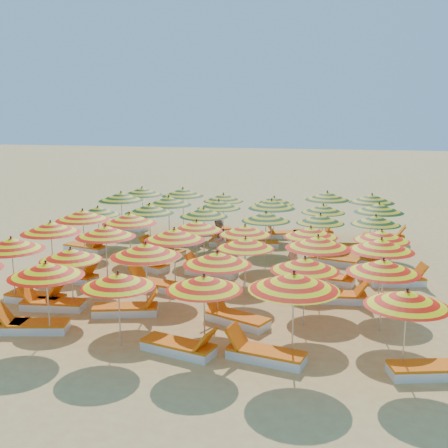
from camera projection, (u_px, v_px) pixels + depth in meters
The scene contains 72 objects.
ground at pixel (221, 274), 18.63m from camera, with size 120.00×120.00×0.00m, color #D9B560.
umbrella_1 at pixel (46, 270), 13.21m from camera, with size 2.23×2.23×1.90m.
umbrella_2 at pixel (118, 280), 12.69m from camera, with size 1.86×1.86×1.80m.
umbrella_3 at pixel (204, 283), 12.42m from camera, with size 2.25×2.25×1.83m.
umbrella_4 at pixel (294, 281), 11.83m from camera, with size 2.32×2.32×2.06m.
umbrella_5 at pixel (407, 298), 11.37m from camera, with size 2.23×2.23×1.83m.
umbrella_6 at pixel (11, 244), 15.54m from camera, with size 2.43×2.43×1.94m.
umbrella_7 at pixel (71, 254), 15.04m from camera, with size 2.01×2.01×1.77m.
umbrella_8 at pixel (146, 250), 14.70m from camera, with size 2.02×2.02×2.00m.
umbrella_9 at pixel (217, 258), 14.25m from camera, with size 2.30×2.30×1.89m.
umbrella_10 at pixel (305, 264), 13.87m from camera, with size 1.93×1.93×1.83m.
umbrella_11 at pixel (383, 266), 13.53m from camera, with size 1.87×1.87×1.89m.
umbrella_12 at pixel (51, 227), 17.51m from camera, with size 2.49×2.49×1.99m.
umbrella_13 at pixel (106, 231), 17.10m from camera, with size 1.89×1.89×1.95m.
umbrella_14 at pixel (174, 234), 16.70m from camera, with size 1.90×1.90×1.95m.
umbrella_15 at pixel (245, 243), 16.22m from camera, with size 2.08×2.08×1.79m.
umbrella_16 at pixel (318, 242), 15.71m from camera, with size 2.13×2.13×1.96m.
umbrella_17 at pixel (381, 245), 15.49m from camera, with size 2.38×2.38×1.93m.
umbrella_18 at pixel (83, 215), 19.43m from camera, with size 2.21×2.21×2.02m.
umbrella_19 at pixel (129, 218), 19.01m from camera, with size 2.30×2.30×1.98m.
umbrella_20 at pixel (197, 226), 18.50m from camera, with size 1.77×1.77×1.83m.
umbrella_21 at pixel (245, 230), 18.02m from camera, with size 2.10×2.10×1.78m.
umbrella_22 at pixel (311, 232), 17.60m from camera, with size 1.91×1.91×1.81m.
umbrella_23 at pixel (382, 236), 17.09m from camera, with size 2.07×2.07×1.81m.
umbrella_24 at pixel (98, 211), 21.26m from camera, with size 1.79×1.79×1.81m.
umbrella_25 at pixel (149, 209), 20.93m from camera, with size 2.24×2.24×1.96m.
umbrella_26 at pixel (204, 212), 20.58m from camera, with size 2.32×2.32×1.89m.
umbrella_27 at pixel (266, 217), 19.90m from camera, with size 2.19×2.19×1.86m.
umbrella_28 at pixel (320, 219), 19.70m from camera, with size 1.78×1.78×1.81m.
umbrella_29 at pixel (376, 220), 19.39m from camera, with size 2.16×2.16×1.83m.
umbrella_30 at pixel (121, 197), 23.23m from camera, with size 2.33×2.33×2.07m.
umbrella_31 at pixel (169, 201), 22.68m from camera, with size 2.46×2.46×1.97m.
umbrella_32 at pixel (219, 204), 22.40m from camera, with size 2.23×2.23×1.86m.
umbrella_33 at pixel (272, 204), 21.94m from camera, with size 2.05×2.05×1.97m.
umbrella_34 at pixel (323, 209), 21.73m from camera, with size 2.16×2.16×1.81m.
umbrella_35 at pixel (379, 208), 21.04m from camera, with size 2.08×2.08×1.97m.
umbrella_36 at pixel (142, 191), 25.29m from camera, with size 2.39×2.39×1.97m.
umbrella_37 at pixel (183, 192), 24.74m from camera, with size 2.18×2.18×2.01m.
umbrella_38 at pixel (223, 198), 24.21m from camera, with size 2.00×2.00×1.85m.
umbrella_39 at pixel (274, 200), 23.86m from camera, with size 1.76×1.76×1.78m.
umbrella_40 at pixel (327, 196), 23.55m from camera, with size 2.55×2.55×2.04m.
umbrella_41 at pixel (372, 198), 23.14m from camera, with size 2.29×2.29×1.99m.
lounger_1 at pixel (31, 326), 13.78m from camera, with size 1.82×0.94×0.69m.
lounger_2 at pixel (180, 347), 12.57m from camera, with size 1.82×1.02×0.69m.
lounger_3 at pixel (264, 354), 12.20m from camera, with size 1.82×0.94×0.69m.
lounger_4 at pixel (433, 369), 11.49m from camera, with size 1.82×1.02×0.69m.
lounger_5 at pixel (37, 298), 15.84m from camera, with size 1.78×0.75×0.69m.
lounger_6 at pixel (51, 304), 15.34m from camera, with size 1.78×0.76×0.69m.
lounger_7 at pixel (127, 309), 14.94m from camera, with size 1.82×1.02×0.69m.
lounger_8 at pixel (236, 318), 14.30m from camera, with size 1.82×1.24×0.69m.
lounger_9 at pixel (73, 276), 17.86m from camera, with size 1.82×0.99×0.69m.
lounger_10 at pixel (155, 284), 17.04m from camera, with size 1.82×1.01×0.69m.
lounger_11 at pixel (337, 297), 15.93m from camera, with size 1.79×0.77×0.69m.
lounger_12 at pixel (147, 265), 19.18m from camera, with size 1.82×1.25×0.69m.
lounger_13 at pixel (210, 271), 18.50m from camera, with size 1.79×0.80×0.69m.
lounger_14 at pixel (328, 279), 17.60m from camera, with size 1.81×0.88×0.69m.
lounger_15 at pixel (398, 280), 17.46m from camera, with size 1.82×0.99×0.69m.
lounger_16 at pixel (86, 248), 21.55m from camera, with size 1.82×1.00×0.69m.
lounger_17 at pixel (162, 252), 20.95m from camera, with size 1.82×1.00×0.69m.
lounger_18 at pixel (333, 260), 19.78m from camera, with size 1.82×1.02×0.69m.
lounger_19 at pixel (359, 259), 19.93m from camera, with size 1.82×1.23×0.69m.
lounger_20 at pixel (183, 240), 22.75m from camera, with size 1.82×0.95×0.69m.
lounger_21 at pixel (230, 242), 22.41m from camera, with size 1.76×0.66×0.69m.
lounger_22 at pixel (255, 244), 22.20m from camera, with size 1.82×0.94×0.69m.
lounger_23 at pixel (363, 248), 21.54m from camera, with size 1.77×0.70×0.69m.
lounger_24 at pixel (131, 226), 25.52m from camera, with size 1.83×1.11×0.69m.
lounger_25 at pixel (210, 230), 24.62m from camera, with size 1.82×1.22×0.69m.
lounger_26 at pixel (285, 234), 23.88m from camera, with size 1.82×1.19×0.69m.
lounger_27 at pixel (314, 233), 24.12m from camera, with size 1.80×0.85×0.69m.
lounger_28 at pixel (385, 237), 23.36m from camera, with size 1.77×0.70×0.69m.
beachgoer_b at pixel (218, 240), 20.19m from camera, with size 0.74×0.57×1.51m, color tan.
beachgoer_a at pixel (294, 257), 17.91m from camera, with size 0.54×0.35×1.48m, color tan.
Camera 1 is at (3.90, -17.48, 5.39)m, focal length 45.00 mm.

